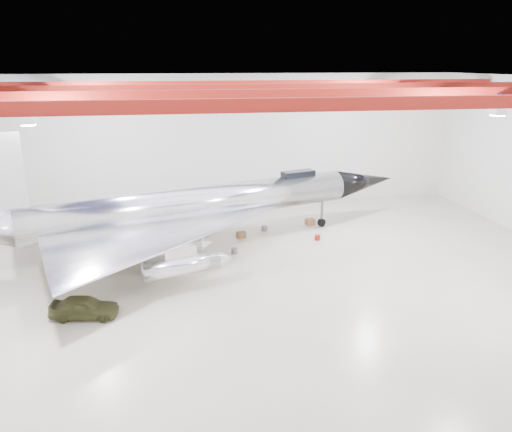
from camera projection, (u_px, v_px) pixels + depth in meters
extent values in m
plane|color=#BAB394|center=(256.00, 273.00, 29.31)|extent=(40.00, 40.00, 0.00)
plane|color=silver|center=(225.00, 141.00, 41.79)|extent=(40.00, 0.00, 40.00)
plane|color=#0A0F38|center=(256.00, 79.00, 26.07)|extent=(40.00, 40.00, 0.00)
cube|color=maroon|center=(302.00, 105.00, 17.78)|extent=(39.50, 0.25, 0.50)
cube|color=maroon|center=(268.00, 95.00, 23.42)|extent=(39.50, 0.25, 0.50)
cube|color=maroon|center=(247.00, 88.00, 29.07)|extent=(39.50, 0.25, 0.50)
cube|color=maroon|center=(233.00, 84.00, 34.71)|extent=(39.50, 0.25, 0.50)
cube|color=#0B0F44|center=(15.00, 100.00, 24.29)|extent=(0.25, 29.50, 0.40)
cube|color=#0B0F44|center=(464.00, 94.00, 28.37)|extent=(0.25, 29.50, 0.40)
cube|color=silver|center=(28.00, 121.00, 19.11)|extent=(0.55, 0.55, 0.25)
cube|color=silver|center=(498.00, 112.00, 22.51)|extent=(0.55, 0.55, 0.25)
cube|color=silver|center=(78.00, 99.00, 30.39)|extent=(0.55, 0.55, 0.25)
cube|color=silver|center=(386.00, 95.00, 33.79)|extent=(0.55, 0.55, 0.25)
cylinder|color=silver|center=(198.00, 203.00, 32.44)|extent=(21.53, 8.48, 2.18)
cone|color=black|center=(364.00, 182.00, 38.42)|extent=(5.86, 3.69, 2.18)
cube|color=black|center=(298.00, 175.00, 35.45)|extent=(2.55, 1.54, 0.55)
cylinder|color=silver|center=(181.00, 266.00, 26.36)|extent=(4.26, 2.15, 0.98)
cylinder|color=silver|center=(166.00, 250.00, 28.68)|extent=(4.26, 2.15, 0.98)
cylinder|color=silver|center=(137.00, 219.00, 34.24)|extent=(4.26, 2.15, 0.98)
cylinder|color=silver|center=(127.00, 209.00, 36.56)|extent=(4.26, 2.15, 0.98)
cylinder|color=#59595B|center=(322.00, 214.00, 37.36)|extent=(0.20, 0.20, 1.97)
cylinder|color=black|center=(321.00, 222.00, 37.56)|extent=(0.66, 0.41, 0.61)
cylinder|color=#59595B|center=(145.00, 259.00, 28.82)|extent=(0.20, 0.20, 1.97)
cylinder|color=black|center=(146.00, 270.00, 29.02)|extent=(0.66, 0.41, 0.61)
cylinder|color=#59595B|center=(123.00, 232.00, 33.46)|extent=(0.20, 0.20, 1.97)
cylinder|color=black|center=(124.00, 241.00, 33.66)|extent=(0.66, 0.41, 0.61)
imported|color=#3A3C1E|center=(84.00, 307.00, 24.04)|extent=(3.40, 1.80, 1.10)
cube|color=olive|center=(206.00, 258.00, 31.07)|extent=(0.47, 0.38, 0.33)
cube|color=maroon|center=(205.00, 232.00, 35.95)|extent=(0.49, 0.45, 0.27)
cylinder|color=#59595B|center=(234.00, 251.00, 32.25)|extent=(0.54, 0.54, 0.37)
cube|color=olive|center=(310.00, 222.00, 37.94)|extent=(0.78, 0.68, 0.46)
cube|color=#59595B|center=(121.00, 236.00, 35.17)|extent=(0.38, 0.34, 0.23)
cylinder|color=maroon|center=(317.00, 238.00, 34.71)|extent=(0.42, 0.42, 0.35)
cube|color=olive|center=(241.00, 235.00, 35.20)|extent=(0.68, 0.60, 0.41)
cylinder|color=#59595B|center=(264.00, 228.00, 36.61)|extent=(0.57, 0.57, 0.39)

